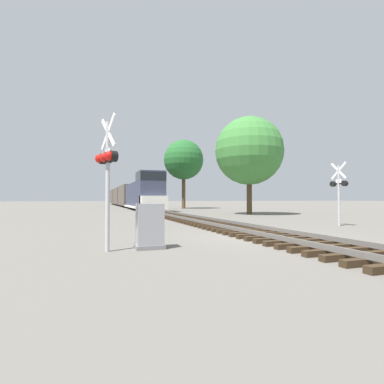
% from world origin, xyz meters
% --- Properties ---
extents(ground_plane, '(400.00, 400.00, 0.00)m').
position_xyz_m(ground_plane, '(0.00, 0.00, 0.00)').
color(ground_plane, '#666059').
extents(rail_track_bed, '(2.60, 160.00, 0.31)m').
position_xyz_m(rail_track_bed, '(0.00, -0.00, 0.14)').
color(rail_track_bed, '#382819').
rests_on(rail_track_bed, ground).
extents(freight_train, '(2.87, 57.32, 4.55)m').
position_xyz_m(freight_train, '(0.00, 48.85, 2.01)').
color(freight_train, '#33384C').
rests_on(freight_train, ground).
extents(crossing_signal_near, '(0.59, 1.00, 3.77)m').
position_xyz_m(crossing_signal_near, '(-5.93, -1.49, 2.39)').
color(crossing_signal_near, '#B7B7BC').
rests_on(crossing_signal_near, ground).
extents(crossing_signal_far, '(0.45, 1.01, 3.44)m').
position_xyz_m(crossing_signal_far, '(6.36, 2.65, 2.09)').
color(crossing_signal_far, '#B7B7BC').
rests_on(crossing_signal_far, ground).
extents(relay_cabinet, '(0.83, 0.61, 1.32)m').
position_xyz_m(relay_cabinet, '(-4.70, -1.39, 0.65)').
color(relay_cabinet, slate).
rests_on(relay_cabinet, ground).
extents(tree_far_right, '(6.40, 6.40, 9.18)m').
position_xyz_m(tree_far_right, '(7.71, 14.71, 5.96)').
color(tree_far_right, '#473521').
rests_on(tree_far_right, ground).
extents(tree_mid_background, '(6.06, 6.06, 10.49)m').
position_xyz_m(tree_mid_background, '(7.03, 33.49, 7.42)').
color(tree_mid_background, brown).
rests_on(tree_mid_background, ground).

